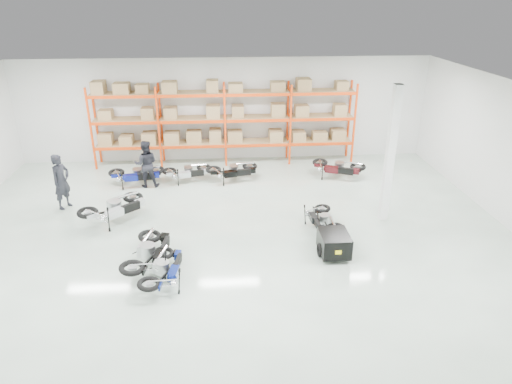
{
  "coord_description": "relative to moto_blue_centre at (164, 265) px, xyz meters",
  "views": [
    {
      "loc": [
        -0.09,
        -12.92,
        7.02
      ],
      "look_at": [
        0.91,
        0.52,
        1.1
      ],
      "focal_mm": 32.0,
      "sensor_mm": 36.0,
      "label": 1
    }
  ],
  "objects": [
    {
      "name": "trailer",
      "position": [
        4.7,
        0.96,
        -0.11
      ],
      "size": [
        0.91,
        1.73,
        0.72
      ],
      "rotation": [
        0.0,
        0.0,
        0.0
      ],
      "color": "black",
      "rests_on": "ground"
    },
    {
      "name": "pallet_rack",
      "position": [
        1.72,
        9.16,
        1.72
      ],
      "size": [
        11.28,
        0.98,
        3.62
      ],
      "color": "#EC3F0C",
      "rests_on": "ground"
    },
    {
      "name": "moto_back_b",
      "position": [
        0.15,
        7.08,
        -0.02
      ],
      "size": [
        1.83,
        1.22,
        1.09
      ],
      "primitive_type": null,
      "rotation": [
        0.0,
        -0.09,
        1.82
      ],
      "color": "#B5B9BF",
      "rests_on": "ground"
    },
    {
      "name": "person_left",
      "position": [
        -4.04,
        4.89,
        0.45
      ],
      "size": [
        0.74,
        0.85,
        1.97
      ],
      "primitive_type": "imported",
      "rotation": [
        0.0,
        0.0,
        1.11
      ],
      "color": "black",
      "rests_on": "ground"
    },
    {
      "name": "moto_touring_right",
      "position": [
        4.7,
        2.56,
        -0.04
      ],
      "size": [
        0.94,
        1.69,
        1.06
      ],
      "primitive_type": null,
      "rotation": [
        0.0,
        -0.09,
        0.09
      ],
      "color": "black",
      "rests_on": "ground"
    },
    {
      "name": "moto_back_c",
      "position": [
        1.98,
        6.97,
        0.02
      ],
      "size": [
        1.97,
        1.27,
        1.18
      ],
      "primitive_type": null,
      "rotation": [
        0.0,
        -0.09,
        1.78
      ],
      "color": "black",
      "rests_on": "ground"
    },
    {
      "name": "moto_black_far_left",
      "position": [
        -0.47,
        0.76,
        0.08
      ],
      "size": [
        1.25,
        2.11,
        1.29
      ],
      "primitive_type": null,
      "rotation": [
        0.0,
        -0.09,
        3.01
      ],
      "color": "black",
      "rests_on": "ground"
    },
    {
      "name": "room",
      "position": [
        1.72,
        2.71,
        1.72
      ],
      "size": [
        18.0,
        18.0,
        18.0
      ],
      "color": "silver",
      "rests_on": "ground"
    },
    {
      "name": "person_back",
      "position": [
        -1.39,
        6.63,
        0.4
      ],
      "size": [
        0.95,
        0.76,
        1.86
      ],
      "primitive_type": "imported",
      "rotation": [
        0.0,
        0.0,
        3.21
      ],
      "color": "black",
      "rests_on": "ground"
    },
    {
      "name": "structural_column",
      "position": [
        6.92,
        3.21,
        1.72
      ],
      "size": [
        0.25,
        0.25,
        4.5
      ],
      "primitive_type": "cube",
      "color": "white",
      "rests_on": "ground"
    },
    {
      "name": "moto_blue_centre",
      "position": [
        0.0,
        0.0,
        0.0
      ],
      "size": [
        1.09,
        1.84,
        1.13
      ],
      "primitive_type": null,
      "rotation": [
        0.0,
        -0.09,
        3.01
      ],
      "color": "#081453",
      "rests_on": "ground"
    },
    {
      "name": "moto_back_d",
      "position": [
        6.27,
        6.99,
        0.04
      ],
      "size": [
        2.11,
        1.62,
        1.23
      ],
      "primitive_type": null,
      "rotation": [
        0.0,
        -0.09,
        1.15
      ],
      "color": "#3E0C10",
      "rests_on": "ground"
    },
    {
      "name": "moto_back_a",
      "position": [
        -1.84,
        6.83,
        0.04
      ],
      "size": [
        1.96,
        1.13,
        1.21
      ],
      "primitive_type": null,
      "rotation": [
        0.0,
        -0.09,
        1.69
      ],
      "color": "navy",
      "rests_on": "ground"
    },
    {
      "name": "moto_silver_left",
      "position": [
        -2.02,
        3.7,
        0.08
      ],
      "size": [
        2.16,
        2.08,
        1.3
      ],
      "primitive_type": null,
      "rotation": [
        0.0,
        -0.09,
        2.3
      ],
      "color": "silver",
      "rests_on": "ground"
    }
  ]
}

